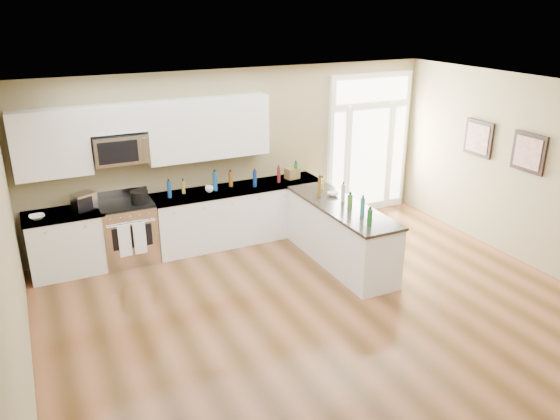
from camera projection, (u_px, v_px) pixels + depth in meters
name	position (u px, v px, depth m)	size (l,w,h in m)	color
ground	(372.00, 356.00, 6.21)	(8.00, 8.00, 0.00)	#492E14
room_shell	(382.00, 217.00, 5.60)	(8.00, 8.00, 8.00)	#8E825A
back_cabinet_left	(67.00, 245.00, 8.00)	(1.10, 0.66, 0.94)	white
back_cabinet_right	(239.00, 215.00, 9.10)	(2.85, 0.66, 0.94)	white
peninsula_cabinet	(340.00, 236.00, 8.31)	(0.69, 2.32, 0.94)	white
upper_cabinet_left	(50.00, 144.00, 7.59)	(1.04, 0.33, 0.95)	white
upper_cabinet_right	(208.00, 128.00, 8.52)	(1.94, 0.33, 0.95)	white
upper_cabinet_short	(116.00, 118.00, 7.87)	(0.82, 0.33, 0.40)	white
microwave	(120.00, 149.00, 7.99)	(0.78, 0.41, 0.42)	silver
entry_door	(369.00, 144.00, 10.10)	(1.70, 0.10, 2.60)	white
wall_art_near	(478.00, 138.00, 8.85)	(0.05, 0.58, 0.58)	black
wall_art_far	(529.00, 153.00, 8.01)	(0.05, 0.58, 0.58)	black
kitchen_range	(128.00, 232.00, 8.35)	(0.79, 0.70, 1.08)	silver
stockpot	(139.00, 196.00, 8.15)	(0.26, 0.26, 0.20)	black
toaster_oven	(84.00, 201.00, 7.89)	(0.30, 0.24, 0.26)	silver
cardboard_box	(292.00, 173.00, 9.32)	(0.23, 0.16, 0.19)	brown
bowl_left	(37.00, 217.00, 7.60)	(0.21, 0.21, 0.05)	white
bowl_peninsula	(333.00, 194.00, 8.51)	(0.17, 0.17, 0.05)	white
cup_counter	(209.00, 189.00, 8.66)	(0.13, 0.13, 0.10)	white
counter_bottles	(282.00, 188.00, 8.47)	(2.39, 2.45, 0.31)	#19591E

